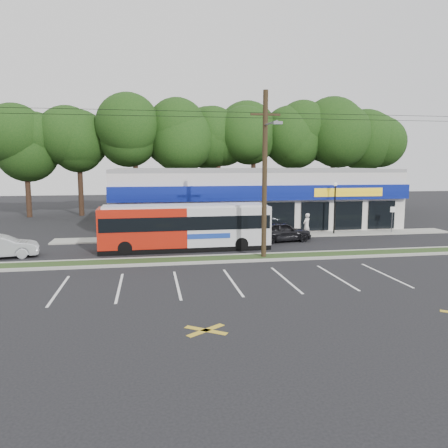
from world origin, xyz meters
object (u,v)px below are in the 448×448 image
utility_pole (262,169)px  sign_post (392,215)px  pedestrian_a (307,226)px  car_dark (281,231)px  pedestrian_b (226,226)px  lamp_post (335,202)px  metrobus (185,226)px  car_silver (0,247)px

utility_pole → sign_post: (13.17, 7.65, -3.86)m
sign_post → pedestrian_a: size_ratio=1.15×
car_dark → pedestrian_b: bearing=52.8°
lamp_post → car_dark: (-5.20, -2.36, -1.91)m
metrobus → car_dark: 7.57m
lamp_post → car_silver: lamp_post is taller
car_dark → sign_post: bearing=-87.0°
metrobus → car_dark: metrobus is taller
metrobus → car_dark: size_ratio=2.55×
utility_pole → pedestrian_b: 8.83m
utility_pole → pedestrian_b: utility_pole is taller
lamp_post → metrobus: bearing=-161.0°
pedestrian_b → car_dark: bearing=163.9°
lamp_post → pedestrian_b: size_ratio=2.22×
pedestrian_b → metrobus: bearing=61.4°
sign_post → car_dark: 10.45m
pedestrian_b → sign_post: bearing=-167.4°
lamp_post → metrobus: 13.24m
car_silver → car_dark: bearing=-92.6°
utility_pole → car_dark: 7.80m
car_dark → car_silver: car_dark is taller
sign_post → pedestrian_b: 14.01m
sign_post → car_silver: bearing=-170.6°
lamp_post → sign_post: 5.13m
car_dark → pedestrian_a: pedestrian_a is taller
sign_post → car_dark: bearing=-168.2°
metrobus → pedestrian_a: 10.21m
metrobus → car_silver: (-11.41, -0.73, -0.89)m
car_silver → pedestrian_a: pedestrian_a is taller
utility_pole → sign_post: 15.71m
lamp_post → car_dark: bearing=-155.6°
sign_post → pedestrian_a: sign_post is taller
car_dark → pedestrian_a: (2.41, 1.20, 0.21)m
sign_post → car_dark: (-10.20, -2.13, -0.80)m
utility_pole → car_silver: bearing=169.7°
metrobus → pedestrian_b: metrobus is taller
metrobus → lamp_post: bearing=18.0°
metrobus → car_silver: metrobus is taller
sign_post → pedestrian_a: 7.86m
car_dark → pedestrian_b: size_ratio=2.32×
utility_pole → sign_post: size_ratio=22.47×
car_dark → pedestrian_b: (-3.80, 2.06, 0.20)m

